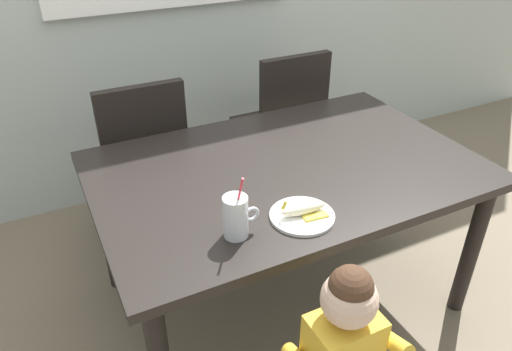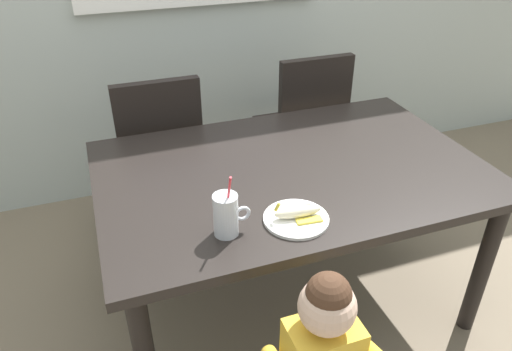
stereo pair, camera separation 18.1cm
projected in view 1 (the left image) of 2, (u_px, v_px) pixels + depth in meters
The scene contains 8 objects.
ground_plane at pixel (282, 294), 2.39m from camera, with size 24.00×24.00×0.00m, color #7A6B56.
dining_table at pixel (286, 182), 2.05m from camera, with size 1.58×1.04×0.74m.
dining_chair_left at pixel (143, 156), 2.48m from camera, with size 0.44×0.44×0.96m.
dining_chair_right at pixel (284, 120), 2.86m from camera, with size 0.44×0.45×0.96m.
toddler_standing at pixel (343, 346), 1.49m from camera, with size 0.33×0.24×0.84m.
milk_cup at pixel (236, 219), 1.57m from camera, with size 0.13×0.09×0.25m.
snack_plate at pixel (302, 216), 1.69m from camera, with size 0.23×0.23×0.01m, color white.
peeled_banana at pixel (304, 209), 1.68m from camera, with size 0.17×0.11×0.07m.
Camera 1 is at (-0.88, -1.49, 1.75)m, focal length 33.78 mm.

